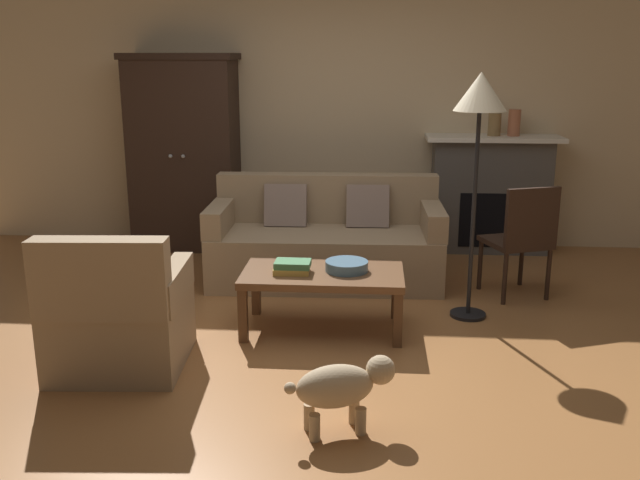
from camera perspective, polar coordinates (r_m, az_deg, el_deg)
ground_plane at (r=4.78m, az=-1.09°, el=-7.88°), size 9.60×9.60×0.00m
back_wall at (r=6.97m, az=0.91°, el=11.17°), size 7.20×0.10×2.80m
fireplace at (r=6.90m, az=13.73°, el=3.75°), size 1.26×0.48×1.12m
armoire at (r=6.92m, az=-11.03°, el=7.04°), size 1.06×0.57×1.87m
couch at (r=5.86m, az=0.48°, el=-0.27°), size 1.94×0.90×0.86m
coffee_table at (r=4.78m, az=0.22°, el=-3.22°), size 1.10×0.60×0.42m
fruit_bowl at (r=4.77m, az=2.20°, el=-2.14°), size 0.29×0.29×0.07m
book_stack at (r=4.73m, az=-2.30°, el=-2.21°), size 0.25×0.18×0.08m
mantel_vase_bronze at (r=6.79m, az=14.09°, el=9.16°), size 0.12×0.12×0.21m
mantel_vase_terracotta at (r=6.82m, az=15.61°, el=9.24°), size 0.11×0.11×0.25m
armchair_near_left at (r=4.39m, az=-16.19°, el=-6.20°), size 0.83×0.82×0.88m
side_chair_wooden at (r=5.58m, az=16.24°, el=0.41°), size 0.57×0.57×0.90m
floor_lamp at (r=4.93m, az=12.94°, el=10.57°), size 0.36×0.36×1.74m
dog at (r=3.56m, az=1.76°, el=-11.89°), size 0.55×0.32×0.39m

